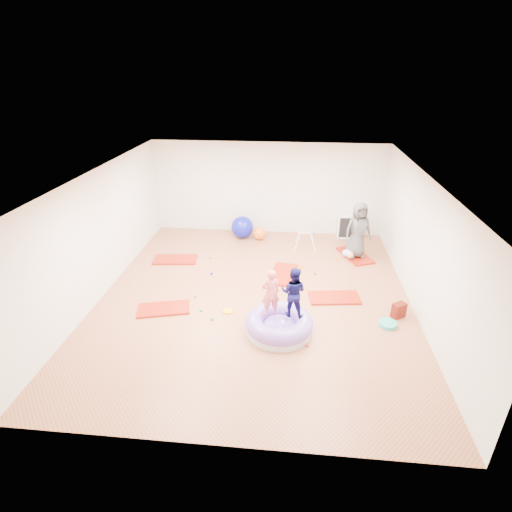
# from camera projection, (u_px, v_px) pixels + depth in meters

# --- Properties ---
(room) EXTENTS (7.01, 8.01, 2.81)m
(room) POSITION_uv_depth(u_px,v_px,m) (255.00, 241.00, 8.57)
(room) COLOR #9E6B4D
(room) RESTS_ON ground
(gym_mat_front_left) EXTENTS (1.22, 0.82, 0.05)m
(gym_mat_front_left) POSITION_uv_depth(u_px,v_px,m) (164.00, 309.00, 8.69)
(gym_mat_front_left) COLOR #9D1C09
(gym_mat_front_left) RESTS_ON ground
(gym_mat_mid_left) EXTENTS (1.21, 0.69, 0.05)m
(gym_mat_mid_left) POSITION_uv_depth(u_px,v_px,m) (175.00, 259.00, 10.87)
(gym_mat_mid_left) COLOR #9D1C09
(gym_mat_mid_left) RESTS_ON ground
(gym_mat_center_back) EXTENTS (0.78, 1.26, 0.05)m
(gym_mat_center_back) POSITION_uv_depth(u_px,v_px,m) (283.00, 274.00, 10.12)
(gym_mat_center_back) COLOR #9D1C09
(gym_mat_center_back) RESTS_ON ground
(gym_mat_right) EXTENTS (1.20, 0.70, 0.05)m
(gym_mat_right) POSITION_uv_depth(u_px,v_px,m) (334.00, 298.00, 9.10)
(gym_mat_right) COLOR #9D1C09
(gym_mat_right) RESTS_ON ground
(gym_mat_rear_right) EXTENTS (0.99, 1.32, 0.05)m
(gym_mat_rear_right) POSITION_uv_depth(u_px,v_px,m) (355.00, 255.00, 11.11)
(gym_mat_rear_right) COLOR #9D1C09
(gym_mat_rear_right) RESTS_ON ground
(inflatable_cushion) EXTENTS (1.34, 1.34, 0.42)m
(inflatable_cushion) POSITION_uv_depth(u_px,v_px,m) (279.00, 325.00, 7.91)
(inflatable_cushion) COLOR silver
(inflatable_cushion) RESTS_ON ground
(child_pink) EXTENTS (0.43, 0.36, 1.00)m
(child_pink) POSITION_uv_depth(u_px,v_px,m) (271.00, 291.00, 7.70)
(child_pink) COLOR #EB6166
(child_pink) RESTS_ON inflatable_cushion
(child_navy) EXTENTS (0.58, 0.50, 1.04)m
(child_navy) POSITION_uv_depth(u_px,v_px,m) (293.00, 290.00, 7.68)
(child_navy) COLOR #0F0E45
(child_navy) RESTS_ON inflatable_cushion
(adult_caregiver) EXTENTS (0.86, 0.69, 1.52)m
(adult_caregiver) POSITION_uv_depth(u_px,v_px,m) (358.00, 230.00, 10.70)
(adult_caregiver) COLOR #434346
(adult_caregiver) RESTS_ON gym_mat_rear_right
(infant) EXTENTS (0.39, 0.39, 0.23)m
(infant) POSITION_uv_depth(u_px,v_px,m) (349.00, 253.00, 10.89)
(infant) COLOR #A2BEFF
(infant) RESTS_ON gym_mat_rear_right
(ball_pit_balls) EXTENTS (3.52, 3.86, 0.07)m
(ball_pit_balls) POSITION_uv_depth(u_px,v_px,m) (261.00, 283.00, 9.67)
(ball_pit_balls) COLOR yellow
(ball_pit_balls) RESTS_ON ground
(exercise_ball_blue) EXTENTS (0.68, 0.68, 0.68)m
(exercise_ball_blue) POSITION_uv_depth(u_px,v_px,m) (242.00, 227.00, 12.17)
(exercise_ball_blue) COLOR #0F12A2
(exercise_ball_blue) RESTS_ON ground
(exercise_ball_orange) EXTENTS (0.39, 0.39, 0.39)m
(exercise_ball_orange) POSITION_uv_depth(u_px,v_px,m) (259.00, 234.00, 12.09)
(exercise_ball_orange) COLOR orange
(exercise_ball_orange) RESTS_ON ground
(infant_play_gym) EXTENTS (0.64, 0.60, 0.49)m
(infant_play_gym) POSITION_uv_depth(u_px,v_px,m) (305.00, 238.00, 11.44)
(infant_play_gym) COLOR silver
(infant_play_gym) RESTS_ON ground
(cube_shelf) EXTENTS (0.72, 0.36, 0.72)m
(cube_shelf) POSITION_uv_depth(u_px,v_px,m) (349.00, 226.00, 12.19)
(cube_shelf) COLOR silver
(cube_shelf) RESTS_ON ground
(balance_disc) EXTENTS (0.37, 0.37, 0.08)m
(balance_disc) POSITION_uv_depth(u_px,v_px,m) (388.00, 324.00, 8.15)
(balance_disc) COLOR teal
(balance_disc) RESTS_ON ground
(backpack) EXTENTS (0.33, 0.30, 0.32)m
(backpack) POSITION_uv_depth(u_px,v_px,m) (399.00, 310.00, 8.39)
(backpack) COLOR #901404
(backpack) RESTS_ON ground
(yellow_toy) EXTENTS (0.22, 0.22, 0.03)m
(yellow_toy) POSITION_uv_depth(u_px,v_px,m) (228.00, 311.00, 8.62)
(yellow_toy) COLOR yellow
(yellow_toy) RESTS_ON ground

